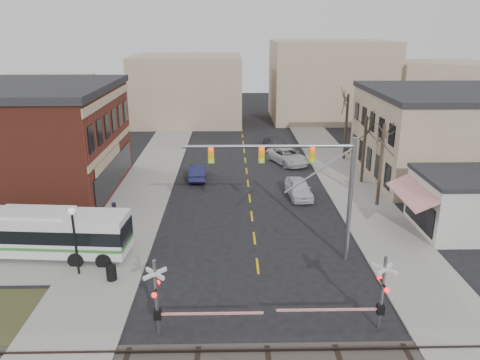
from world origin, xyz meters
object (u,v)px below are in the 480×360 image
trash_bin (111,273)px  pedestrian_near (102,238)px  transit_bus (37,232)px  car_a (299,188)px  rr_crossing_east (373,294)px  street_lamp (73,227)px  car_d (276,145)px  car_c (287,156)px  pedestrian_far (115,213)px  rr_crossing_west (166,298)px  car_b (197,172)px  traffic_signal_mast (306,174)px

trash_bin → pedestrian_near: bearing=110.8°
transit_bus → pedestrian_near: transit_bus is taller
car_a → rr_crossing_east: bearing=-91.4°
transit_bus → street_lamp: (3.27, -2.47, 1.45)m
car_d → pedestrian_near: size_ratio=3.06×
rr_crossing_east → pedestrian_near: rr_crossing_east is taller
street_lamp → car_c: bearing=57.0°
car_a → car_c: car_c is taller
pedestrian_near → trash_bin: bearing=-170.8°
transit_bus → pedestrian_near: size_ratio=7.36×
pedestrian_far → trash_bin: bearing=-146.2°
pedestrian_near → rr_crossing_west: bearing=-160.5°
car_d → street_lamp: bearing=-132.5°
rr_crossing_west → car_d: size_ratio=1.13×
pedestrian_near → car_a: bearing=-67.0°
street_lamp → car_b: (5.91, 18.36, -2.42)m
car_a → pedestrian_near: (-14.43, -9.95, 0.13)m
street_lamp → car_c: (15.31, 23.56, -2.35)m
transit_bus → car_c: 28.12m
pedestrian_near → pedestrian_far: size_ratio=0.90×
trash_bin → rr_crossing_west: bearing=-52.0°
transit_bus → car_a: transit_bus is taller
rr_crossing_west → car_c: 30.73m
rr_crossing_east → transit_bus: bearing=157.5°
rr_crossing_east → pedestrian_far: (-15.45, 12.74, -0.95)m
car_a → pedestrian_far: 15.68m
street_lamp → car_d: 32.35m
traffic_signal_mast → rr_crossing_west: 11.31m
trash_bin → car_c: bearing=61.6°
car_a → pedestrian_far: pedestrian_far is taller
trash_bin → pedestrian_far: bearing=101.3°
transit_bus → car_b: (9.18, 15.90, -0.97)m
traffic_signal_mast → car_d: bearing=88.1°
traffic_signal_mast → trash_bin: size_ratio=11.83×
car_a → car_b: size_ratio=1.04×
trash_bin → pedestrian_near: 4.26m
car_a → pedestrian_far: size_ratio=2.61×
car_c → pedestrian_far: pedestrian_far is taller
transit_bus → pedestrian_far: transit_bus is taller
transit_bus → traffic_signal_mast: bearing=-2.6°
trash_bin → car_c: size_ratio=0.15×
street_lamp → pedestrian_near: size_ratio=2.62×
car_d → pedestrian_near: bearing=-134.2°
trash_bin → pedestrian_near: (-1.50, 3.96, 0.37)m
street_lamp → trash_bin: size_ratio=4.86×
transit_bus → car_c: size_ratio=2.05×
pedestrian_near → rr_crossing_east: bearing=-131.2°
transit_bus → trash_bin: transit_bus is taller
car_b → car_d: (8.68, 10.40, -0.02)m
car_d → pedestrian_far: pedestrian_far is taller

